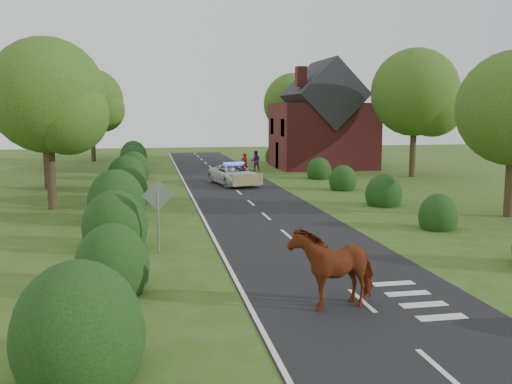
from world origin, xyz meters
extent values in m
plane|color=#385214|center=(0.00, 0.00, 0.00)|extent=(120.00, 120.00, 0.00)
cube|color=black|center=(0.00, 15.00, 0.01)|extent=(6.00, 70.00, 0.02)
cube|color=white|center=(0.00, -8.00, 0.03)|extent=(0.12, 1.80, 0.01)
cube|color=white|center=(0.00, -4.00, 0.03)|extent=(0.12, 1.80, 0.01)
cube|color=white|center=(0.00, 0.00, 0.03)|extent=(0.12, 1.80, 0.01)
cube|color=white|center=(0.00, 4.00, 0.03)|extent=(0.12, 1.80, 0.01)
cube|color=white|center=(0.00, 8.00, 0.03)|extent=(0.12, 1.80, 0.01)
cube|color=white|center=(0.00, 12.00, 0.03)|extent=(0.12, 1.80, 0.01)
cube|color=white|center=(0.00, 16.00, 0.03)|extent=(0.12, 1.80, 0.01)
cube|color=white|center=(0.00, 20.00, 0.03)|extent=(0.12, 1.80, 0.01)
cube|color=white|center=(0.00, 24.00, 0.03)|extent=(0.12, 1.80, 0.01)
cube|color=white|center=(0.00, 28.00, 0.03)|extent=(0.12, 1.80, 0.01)
cube|color=white|center=(0.00, 32.00, 0.03)|extent=(0.12, 1.80, 0.01)
cube|color=white|center=(0.00, 36.00, 0.03)|extent=(0.12, 1.80, 0.01)
cube|color=white|center=(0.00, 40.00, 0.03)|extent=(0.12, 1.80, 0.01)
cube|color=white|center=(0.00, 44.00, 0.03)|extent=(0.12, 1.80, 0.01)
cube|color=white|center=(0.00, 48.00, 0.03)|extent=(0.12, 1.80, 0.01)
cube|color=white|center=(-2.90, 15.00, 0.03)|extent=(0.12, 70.00, 0.01)
cube|color=white|center=(1.40, -5.50, 0.03)|extent=(1.20, 0.35, 0.01)
cube|color=white|center=(1.40, -4.60, 0.03)|extent=(1.20, 0.35, 0.01)
cube|color=white|center=(1.40, -3.70, 0.03)|extent=(1.20, 0.35, 0.01)
cube|color=white|center=(1.40, -2.80, 0.03)|extent=(1.20, 0.35, 0.01)
ellipsoid|color=black|center=(-6.60, -7.00, 0.77)|extent=(2.40, 2.52, 2.80)
ellipsoid|color=black|center=(-6.30, -2.00, 0.66)|extent=(2.00, 2.10, 2.40)
ellipsoid|color=black|center=(-6.50, 3.00, 0.74)|extent=(2.30, 2.41, 2.70)
ellipsoid|color=black|center=(-6.70, 8.00, 0.83)|extent=(2.50, 2.62, 3.00)
ellipsoid|color=black|center=(-6.40, 13.00, 0.69)|extent=(2.10, 2.20, 2.50)
ellipsoid|color=black|center=(-6.60, 18.00, 0.77)|extent=(2.40, 2.52, 2.80)
ellipsoid|color=black|center=(-6.30, 24.00, 0.72)|extent=(2.20, 2.31, 2.60)
ellipsoid|color=black|center=(-6.50, 30.00, 0.74)|extent=(2.30, 2.41, 2.70)
ellipsoid|color=black|center=(-6.60, 36.00, 0.77)|extent=(2.40, 2.52, 2.80)
ellipsoid|color=black|center=(6.40, 4.00, 0.52)|extent=(1.60, 1.68, 1.90)
ellipsoid|color=black|center=(6.60, 10.00, 0.58)|extent=(1.90, 2.00, 2.10)
ellipsoid|color=black|center=(6.50, 16.00, 0.55)|extent=(1.70, 1.78, 2.00)
ellipsoid|color=black|center=(6.80, 22.00, 0.55)|extent=(1.80, 1.89, 2.00)
ellipsoid|color=black|center=(6.60, 36.00, 0.55)|extent=(1.70, 1.78, 2.00)
cylinder|color=#332316|center=(-10.00, 12.00, 1.98)|extent=(0.44, 0.44, 3.96)
sphere|color=#244510|center=(-10.00, 12.00, 5.58)|extent=(5.60, 5.60, 5.60)
sphere|color=#568028|center=(-9.02, 11.44, 4.68)|extent=(3.92, 3.92, 3.92)
cylinder|color=#332316|center=(-11.50, 20.00, 1.87)|extent=(0.44, 0.44, 3.74)
sphere|color=#244510|center=(-11.50, 20.00, 5.27)|extent=(5.60, 5.60, 5.60)
sphere|color=#568028|center=(-10.52, 19.44, 4.42)|extent=(3.92, 3.92, 3.92)
cylinder|color=#332316|center=(-13.00, 30.00, 2.42)|extent=(0.44, 0.44, 4.84)
sphere|color=#244510|center=(-13.00, 30.00, 6.82)|extent=(6.80, 6.80, 6.80)
sphere|color=#568028|center=(-11.81, 29.32, 5.72)|extent=(4.76, 4.76, 4.76)
cylinder|color=#332316|center=(-10.50, 40.00, 2.09)|extent=(0.44, 0.44, 4.18)
sphere|color=#244510|center=(-10.50, 40.00, 5.89)|extent=(6.00, 6.00, 6.00)
sphere|color=#568028|center=(-9.45, 39.40, 4.94)|extent=(4.20, 4.20, 4.20)
cylinder|color=#332316|center=(11.00, 6.00, 1.76)|extent=(0.44, 0.44, 3.52)
cylinder|color=#332316|center=(14.00, 22.00, 2.20)|extent=(0.44, 0.44, 4.40)
sphere|color=#244510|center=(14.00, 22.00, 6.20)|extent=(6.40, 6.40, 6.40)
sphere|color=#568028|center=(15.12, 21.36, 5.20)|extent=(4.48, 4.48, 4.48)
cylinder|color=#332316|center=(9.00, 38.00, 1.98)|extent=(0.44, 0.44, 3.96)
sphere|color=#244510|center=(9.00, 38.00, 5.58)|extent=(6.00, 6.00, 6.00)
sphere|color=#568028|center=(10.05, 37.40, 4.68)|extent=(4.20, 4.20, 4.20)
cylinder|color=gray|center=(-5.00, 2.00, 1.10)|extent=(0.08, 0.08, 2.20)
cube|color=gray|center=(-5.00, 2.00, 2.00)|extent=(1.06, 0.04, 1.06)
cube|color=maroon|center=(9.50, 30.00, 2.75)|extent=(8.00, 7.00, 5.50)
cube|color=black|center=(9.50, 30.00, 6.20)|extent=(5.94, 7.40, 5.94)
cube|color=maroon|center=(7.00, 28.00, 7.60)|extent=(0.80, 0.80, 1.60)
imported|color=maroon|center=(-0.81, -4.08, 0.84)|extent=(2.61, 1.80, 1.68)
imported|color=silver|center=(0.24, 19.62, 0.68)|extent=(3.21, 5.24, 1.36)
cube|color=yellow|center=(0.75, 17.20, 0.61)|extent=(1.99, 0.48, 0.75)
cube|color=blue|center=(0.24, 19.62, 1.44)|extent=(1.38, 0.55, 0.14)
imported|color=maroon|center=(2.05, 26.23, 0.80)|extent=(0.67, 0.53, 1.59)
imported|color=#4F1871|center=(3.28, 28.10, 0.83)|extent=(0.85, 0.68, 1.66)
camera|label=1|loc=(-5.27, -17.28, 4.81)|focal=40.00mm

